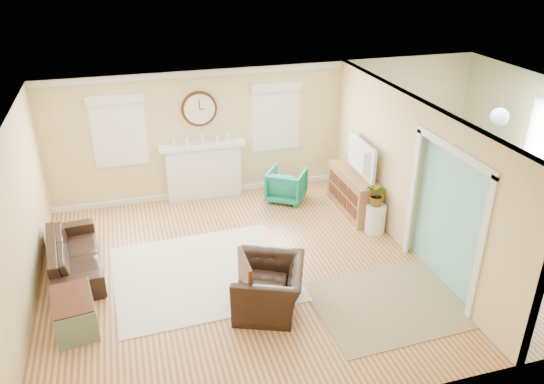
{
  "coord_description": "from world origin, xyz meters",
  "views": [
    {
      "loc": [
        -2.91,
        -6.99,
        4.88
      ],
      "look_at": [
        -0.8,
        0.3,
        1.2
      ],
      "focal_mm": 35.0,
      "sensor_mm": 36.0,
      "label": 1
    }
  ],
  "objects_px": {
    "eames_chair": "(269,287)",
    "dining_table": "(481,214)",
    "credenza": "(354,192)",
    "sofa": "(74,255)",
    "green_chair": "(287,185)"
  },
  "relations": [
    {
      "from": "eames_chair",
      "to": "credenza",
      "type": "bearing_deg",
      "value": 157.36
    },
    {
      "from": "eames_chair",
      "to": "dining_table",
      "type": "relative_size",
      "value": 0.66
    },
    {
      "from": "sofa",
      "to": "credenza",
      "type": "relative_size",
      "value": 1.28
    },
    {
      "from": "eames_chair",
      "to": "credenza",
      "type": "xyz_separation_m",
      "value": [
        2.41,
        2.44,
        0.05
      ]
    },
    {
      "from": "eames_chair",
      "to": "green_chair",
      "type": "distance_m",
      "value": 3.51
    },
    {
      "from": "sofa",
      "to": "green_chair",
      "type": "xyz_separation_m",
      "value": [
        4.02,
        1.47,
        0.05
      ]
    },
    {
      "from": "eames_chair",
      "to": "credenza",
      "type": "relative_size",
      "value": 0.72
    },
    {
      "from": "eames_chair",
      "to": "green_chair",
      "type": "height_order",
      "value": "eames_chair"
    },
    {
      "from": "green_chair",
      "to": "credenza",
      "type": "bearing_deg",
      "value": 178.2
    },
    {
      "from": "green_chair",
      "to": "dining_table",
      "type": "bearing_deg",
      "value": 179.75
    },
    {
      "from": "sofa",
      "to": "eames_chair",
      "type": "bearing_deg",
      "value": -128.99
    },
    {
      "from": "green_chair",
      "to": "dining_table",
      "type": "relative_size",
      "value": 0.44
    },
    {
      "from": "credenza",
      "to": "dining_table",
      "type": "relative_size",
      "value": 0.92
    },
    {
      "from": "eames_chair",
      "to": "green_chair",
      "type": "relative_size",
      "value": 1.51
    },
    {
      "from": "sofa",
      "to": "green_chair",
      "type": "height_order",
      "value": "green_chair"
    }
  ]
}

